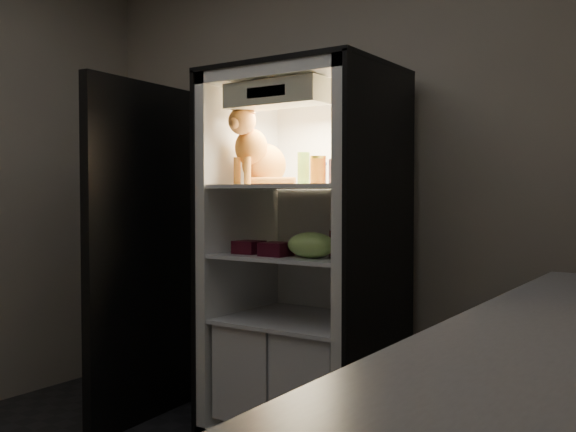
% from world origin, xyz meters
% --- Properties ---
extents(room_shell, '(3.60, 3.60, 3.60)m').
position_xyz_m(room_shell, '(0.00, 0.00, 1.62)').
color(room_shell, white).
rests_on(room_shell, floor).
extents(refrigerator, '(0.90, 0.72, 1.88)m').
position_xyz_m(refrigerator, '(0.00, 1.38, 0.79)').
color(refrigerator, white).
rests_on(refrigerator, floor).
extents(fridge_door, '(0.13, 0.87, 1.85)m').
position_xyz_m(fridge_door, '(-0.85, 1.06, 0.91)').
color(fridge_door, black).
rests_on(fridge_door, floor).
extents(tabby_cat, '(0.35, 0.40, 0.42)m').
position_xyz_m(tabby_cat, '(-0.22, 1.26, 1.45)').
color(tabby_cat, '#D1621A').
rests_on(tabby_cat, refrigerator).
extents(parmesan_shaker, '(0.06, 0.06, 0.17)m').
position_xyz_m(parmesan_shaker, '(-0.01, 1.36, 1.37)').
color(parmesan_shaker, green).
rests_on(parmesan_shaker, refrigerator).
extents(mayo_tub, '(0.08, 0.08, 0.12)m').
position_xyz_m(mayo_tub, '(0.03, 1.46, 1.35)').
color(mayo_tub, white).
rests_on(mayo_tub, refrigerator).
extents(salsa_jar, '(0.08, 0.08, 0.14)m').
position_xyz_m(salsa_jar, '(0.11, 1.32, 1.36)').
color(salsa_jar, maroon).
rests_on(salsa_jar, refrigerator).
extents(pepper_jar, '(0.12, 0.12, 0.20)m').
position_xyz_m(pepper_jar, '(0.22, 1.38, 1.39)').
color(pepper_jar, maroon).
rests_on(pepper_jar, refrigerator).
extents(cream_carton, '(0.07, 0.07, 0.11)m').
position_xyz_m(cream_carton, '(0.31, 1.17, 1.35)').
color(cream_carton, white).
rests_on(cream_carton, refrigerator).
extents(soda_can_a, '(0.06, 0.06, 0.11)m').
position_xyz_m(soda_can_a, '(0.22, 1.47, 1.00)').
color(soda_can_a, black).
rests_on(soda_can_a, refrigerator).
extents(soda_can_b, '(0.07, 0.07, 0.12)m').
position_xyz_m(soda_can_b, '(0.30, 1.38, 1.00)').
color(soda_can_b, black).
rests_on(soda_can_b, refrigerator).
extents(soda_can_c, '(0.07, 0.07, 0.13)m').
position_xyz_m(soda_can_c, '(0.23, 1.28, 1.01)').
color(soda_can_c, black).
rests_on(soda_can_c, refrigerator).
extents(condiment_jar, '(0.07, 0.07, 0.09)m').
position_xyz_m(condiment_jar, '(0.01, 1.40, 0.99)').
color(condiment_jar, brown).
rests_on(condiment_jar, refrigerator).
extents(grape_bag, '(0.24, 0.18, 0.12)m').
position_xyz_m(grape_bag, '(0.16, 1.16, 1.00)').
color(grape_bag, '#98D262').
rests_on(grape_bag, refrigerator).
extents(berry_box_left, '(0.13, 0.13, 0.06)m').
position_xyz_m(berry_box_left, '(-0.22, 1.17, 0.97)').
color(berry_box_left, '#470B1C').
rests_on(berry_box_left, refrigerator).
extents(berry_box_right, '(0.13, 0.13, 0.07)m').
position_xyz_m(berry_box_right, '(-0.03, 1.14, 0.97)').
color(berry_box_right, '#470B1C').
rests_on(berry_box_right, refrigerator).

